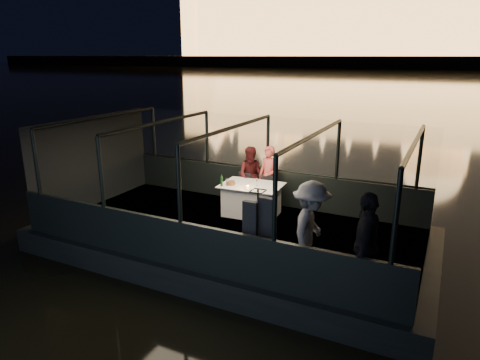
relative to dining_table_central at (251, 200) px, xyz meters
The scene contains 27 objects.
river_water 78.97m from the dining_table_central, 90.00° to the left, with size 500.00×500.00×0.00m, color black.
boat_hull 1.36m from the dining_table_central, 89.84° to the right, with size 8.60×4.40×1.00m, color black.
boat_deck 1.11m from the dining_table_central, 89.84° to the right, with size 8.00×4.00×0.04m, color black.
gunwale_port 0.97m from the dining_table_central, 89.83° to the left, with size 8.00×0.08×0.90m, color black.
gunwale_starboard 3.03m from the dining_table_central, 89.95° to the right, with size 8.00×0.08×0.90m, color black.
cabin_glass_port 1.55m from the dining_table_central, 89.83° to the left, with size 8.00×0.02×1.40m, color #99B2B2, non-canonical shape.
cabin_glass_starboard 3.27m from the dining_table_central, 89.95° to the right, with size 8.00×0.02×1.40m, color #99B2B2, non-canonical shape.
cabin_roof_glass 2.18m from the dining_table_central, 89.84° to the right, with size 8.00×4.00×0.02m, color #99B2B2, non-canonical shape.
end_wall_fore 4.20m from the dining_table_central, 165.51° to the right, with size 0.02×4.00×2.30m, color black, non-canonical shape.
end_wall_aft 4.20m from the dining_table_central, 14.47° to the right, with size 0.02×4.00×2.30m, color black, non-canonical shape.
canopy_ribs 1.29m from the dining_table_central, 89.84° to the right, with size 8.00×4.00×2.30m, color black, non-canonical shape.
embankment 208.97m from the dining_table_central, 90.00° to the left, with size 400.00×140.00×6.00m, color #423D33.
dining_table_central is the anchor object (origin of this frame).
chair_port_left 0.66m from the dining_table_central, 136.92° to the left, with size 0.39×0.39×0.84m, color black.
chair_port_right 0.49m from the dining_table_central, 67.35° to the left, with size 0.40×0.40×0.86m, color black.
coat_stand 3.10m from the dining_table_central, 63.22° to the right, with size 0.45×0.36×1.63m, color black, non-canonical shape.
person_woman_coral 0.82m from the dining_table_central, 78.52° to the left, with size 0.57×0.38×1.59m, color #D3534D.
person_man_maroon 0.87m from the dining_table_central, 114.36° to the left, with size 0.74×0.57×1.53m, color #3F1113.
passenger_stripe 3.26m from the dining_table_central, 46.96° to the right, with size 1.14×0.64×1.76m, color white.
passenger_dark 4.08m from the dining_table_central, 38.76° to the right, with size 1.05×0.44×1.78m, color black.
wine_bottle 0.90m from the dining_table_central, 144.68° to the right, with size 0.06×0.06×0.28m, color #153C1A.
bread_basket 0.66m from the dining_table_central, 154.34° to the right, with size 0.22×0.22×0.09m, color brown.
amber_candle 0.53m from the dining_table_central, 81.07° to the right, with size 0.05×0.05×0.07m, color #FF9A3F.
plate_near 0.57m from the dining_table_central, 48.05° to the right, with size 0.23×0.23×0.01m, color white.
plate_far 0.54m from the dining_table_central, 162.56° to the right, with size 0.23×0.23×0.01m, color white.
wine_glass_white 0.77m from the dining_table_central, 142.66° to the right, with size 0.06×0.06×0.17m, color white, non-canonical shape.
wine_glass_red 0.50m from the dining_table_central, ahead, with size 0.06×0.06×0.18m, color silver, non-canonical shape.
Camera 1 is at (4.12, -7.91, 4.26)m, focal length 32.00 mm.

